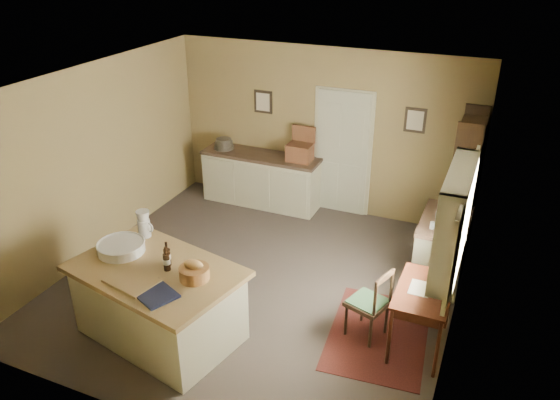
# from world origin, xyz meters

# --- Properties ---
(ground) EXTENTS (5.00, 5.00, 0.00)m
(ground) POSITION_xyz_m (0.00, 0.00, 0.00)
(ground) COLOR #4A4039
(ground) RESTS_ON ground
(wall_back) EXTENTS (5.00, 0.10, 2.70)m
(wall_back) POSITION_xyz_m (0.00, 2.50, 1.35)
(wall_back) COLOR olive
(wall_back) RESTS_ON ground
(wall_front) EXTENTS (5.00, 0.10, 2.70)m
(wall_front) POSITION_xyz_m (0.00, -2.50, 1.35)
(wall_front) COLOR olive
(wall_front) RESTS_ON ground
(wall_left) EXTENTS (0.10, 5.00, 2.70)m
(wall_left) POSITION_xyz_m (-2.50, 0.00, 1.35)
(wall_left) COLOR olive
(wall_left) RESTS_ON ground
(wall_right) EXTENTS (0.10, 5.00, 2.70)m
(wall_right) POSITION_xyz_m (2.50, 0.00, 1.35)
(wall_right) COLOR olive
(wall_right) RESTS_ON ground
(ceiling) EXTENTS (5.00, 5.00, 0.00)m
(ceiling) POSITION_xyz_m (0.00, 0.00, 2.70)
(ceiling) COLOR silver
(ceiling) RESTS_ON wall_back
(door) EXTENTS (0.97, 0.06, 2.11)m
(door) POSITION_xyz_m (0.35, 2.47, 1.05)
(door) COLOR beige
(door) RESTS_ON ground
(framed_prints) EXTENTS (2.82, 0.02, 0.38)m
(framed_prints) POSITION_xyz_m (0.20, 2.48, 1.72)
(framed_prints) COLOR black
(framed_prints) RESTS_ON ground
(window) EXTENTS (0.25, 1.99, 1.12)m
(window) POSITION_xyz_m (2.42, -0.20, 1.55)
(window) COLOR beige
(window) RESTS_ON ground
(work_island) EXTENTS (2.08, 1.58, 1.20)m
(work_island) POSITION_xyz_m (-0.59, -1.40, 0.48)
(work_island) COLOR beige
(work_island) RESTS_ON ground
(sideboard) EXTENTS (2.03, 0.58, 1.18)m
(sideboard) POSITION_xyz_m (-0.97, 2.20, 0.48)
(sideboard) COLOR beige
(sideboard) RESTS_ON ground
(rug) EXTENTS (1.24, 1.69, 0.01)m
(rug) POSITION_xyz_m (1.75, -0.41, 0.00)
(rug) COLOR #541C17
(rug) RESTS_ON ground
(writing_desk) EXTENTS (0.58, 0.95, 0.82)m
(writing_desk) POSITION_xyz_m (2.20, -0.41, 0.67)
(writing_desk) COLOR #39190E
(writing_desk) RESTS_ON ground
(desk_chair) EXTENTS (0.52, 0.52, 0.89)m
(desk_chair) POSITION_xyz_m (1.60, -0.46, 0.44)
(desk_chair) COLOR black
(desk_chair) RESTS_ON ground
(right_cabinet) EXTENTS (0.61, 1.10, 0.99)m
(right_cabinet) POSITION_xyz_m (2.20, 1.06, 0.46)
(right_cabinet) COLOR beige
(right_cabinet) RESTS_ON ground
(shelving_unit) EXTENTS (0.35, 0.93, 2.06)m
(shelving_unit) POSITION_xyz_m (2.35, 2.00, 1.03)
(shelving_unit) COLOR black
(shelving_unit) RESTS_ON ground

